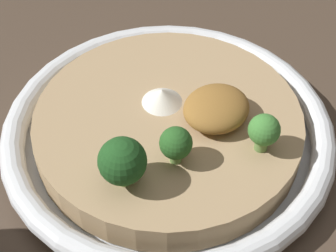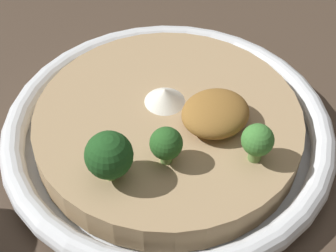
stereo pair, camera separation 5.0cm
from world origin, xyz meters
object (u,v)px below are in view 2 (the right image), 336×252
at_px(broccoli_front, 166,144).
at_px(broccoli_front_left, 109,156).
at_px(risotto_bowl, 168,129).
at_px(broccoli_front_right, 257,141).

xyz_separation_m(broccoli_front, broccoli_front_left, (-0.05, 0.01, 0.01)).
relative_size(risotto_bowl, broccoli_front_left, 6.66).
distance_m(broccoli_front_right, broccoli_front_left, 0.12).
bearing_deg(risotto_bowl, broccoli_front_left, -159.35).
height_order(risotto_bowl, broccoli_front_left, broccoli_front_left).
height_order(risotto_bowl, broccoli_front_right, broccoli_front_right).
xyz_separation_m(broccoli_front, broccoli_front_right, (0.06, -0.04, 0.00)).
distance_m(broccoli_front, broccoli_front_left, 0.05).
xyz_separation_m(risotto_bowl, broccoli_front, (-0.03, -0.04, 0.04)).
height_order(risotto_bowl, broccoli_front, broccoli_front).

